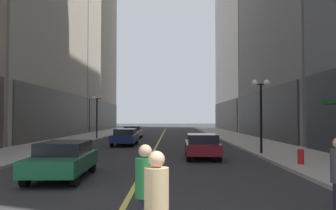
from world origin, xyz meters
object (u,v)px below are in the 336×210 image
car_navy (125,136)px  fire_hydrant_right (301,158)px  car_green (63,158)px  pedestrian_in_tan_trench (156,204)px  car_white (133,132)px  street_lamp_right_mid (261,100)px  car_maroon (202,145)px  street_lamp_left_far (97,107)px  pedestrian_in_green_parka (145,187)px

car_navy → fire_hydrant_right: (9.41, -12.65, -0.32)m
car_green → pedestrian_in_tan_trench: size_ratio=2.58×
car_white → street_lamp_right_mid: street_lamp_right_mid is taller
fire_hydrant_right → street_lamp_right_mid: bearing=95.7°
pedestrian_in_tan_trench → street_lamp_right_mid: (5.42, 16.12, 2.24)m
car_maroon → car_navy: size_ratio=1.09×
car_maroon → street_lamp_left_far: street_lamp_left_far is taller
car_green → car_white: same height
car_green → street_lamp_left_far: (-3.65, 23.46, 2.54)m
car_white → car_green: bearing=-89.6°
car_maroon → street_lamp_left_far: size_ratio=1.08×
car_white → fire_hydrant_right: 24.44m
pedestrian_in_green_parka → fire_hydrant_right: pedestrian_in_green_parka is taller
pedestrian_in_green_parka → street_lamp_left_far: 31.36m
car_navy → pedestrian_in_tan_trench: pedestrian_in_tan_trench is taller
car_maroon → street_lamp_right_mid: 4.56m
car_white → street_lamp_right_mid: size_ratio=0.94×
car_green → car_navy: 15.59m
car_navy → fire_hydrant_right: bearing=-53.4°
car_green → pedestrian_in_green_parka: size_ratio=2.58×
car_maroon → pedestrian_in_tan_trench: bearing=-97.2°
car_green → car_maroon: (5.60, 6.64, 0.00)m
car_maroon → fire_hydrant_right: car_maroon is taller
pedestrian_in_tan_trench → street_lamp_left_far: (-7.38, 31.64, 2.24)m
car_maroon → pedestrian_in_green_parka: size_ratio=2.75×
pedestrian_in_green_parka → fire_hydrant_right: bearing=58.2°
fire_hydrant_right → street_lamp_left_far: bearing=122.9°
car_navy → street_lamp_left_far: bearing=116.3°
car_white → street_lamp_left_far: size_ratio=0.94×
pedestrian_in_tan_trench → street_lamp_right_mid: street_lamp_right_mid is taller
car_green → fire_hydrant_right: 10.10m
street_lamp_left_far → car_navy: bearing=-63.7°
pedestrian_in_tan_trench → street_lamp_left_far: bearing=103.1°
car_white → street_lamp_right_mid: (9.35, -17.36, 2.54)m
car_navy → pedestrian_in_tan_trench: 24.02m
car_white → street_lamp_left_far: bearing=-151.9°
car_maroon → pedestrian_in_green_parka: bearing=-98.8°
fire_hydrant_right → pedestrian_in_green_parka: bearing=-121.8°
car_navy → street_lamp_right_mid: street_lamp_right_mid is taller
car_white → fire_hydrant_right: size_ratio=5.22×
street_lamp_right_mid → fire_hydrant_right: size_ratio=5.54×
street_lamp_left_far → car_maroon: bearing=-61.2°
pedestrian_in_tan_trench → street_lamp_left_far: size_ratio=0.39×
pedestrian_in_green_parka → street_lamp_left_far: street_lamp_left_far is taller
car_maroon → car_white: 19.54m
car_green → pedestrian_in_green_parka: pedestrian_in_green_parka is taller
street_lamp_left_far → fire_hydrant_right: street_lamp_left_far is taller
car_green → street_lamp_right_mid: bearing=40.9°
car_white → pedestrian_in_tan_trench: 33.71m
pedestrian_in_green_parka → pedestrian_in_tan_trench: bearing=-78.4°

